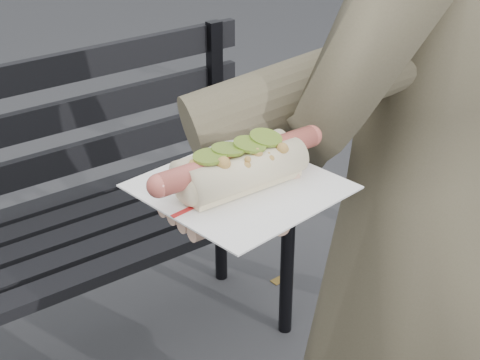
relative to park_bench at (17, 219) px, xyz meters
name	(u,v)px	position (x,y,z in m)	size (l,w,h in m)	color
park_bench	(17,219)	(0.00, 0.00, 0.00)	(1.50, 0.44, 0.88)	black
person	(415,220)	(0.36, -0.93, 0.33)	(0.62, 0.41, 1.70)	brown
held_hotdog	(339,94)	(0.14, -0.96, 0.61)	(0.64, 0.31, 0.20)	brown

